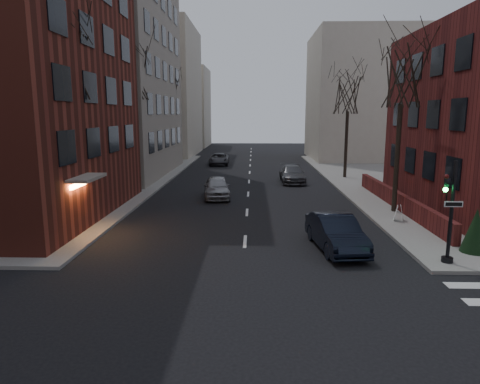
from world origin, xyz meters
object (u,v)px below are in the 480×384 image
Objects in this scene: parked_sedan at (336,233)px; car_lane_silver at (217,187)px; streetlamp_far at (179,128)px; car_lane_far at (219,159)px; tree_left_b at (133,73)px; streetlamp_near at (129,138)px; tree_right_a at (403,75)px; sandwich_board at (399,213)px; evergreen_shrub at (476,230)px; tree_right_b at (348,94)px; traffic_signal at (449,219)px; tree_left_a at (65,60)px; tree_left_c at (169,94)px; car_lane_gray at (292,174)px.

parked_sedan is 13.16m from car_lane_silver.
car_lane_far is (4.54, 0.60, -3.57)m from streetlamp_far.
streetlamp_near is (0.60, -4.00, -4.68)m from tree_left_b.
car_lane_far is at bearing 116.86° from tree_right_a.
parked_sedan reaches higher than sandwich_board.
car_lane_far is 5.65× the size of sandwich_board.
evergreen_shrub is at bearing -33.20° from streetlamp_near.
streetlamp_far reaches higher than sandwich_board.
tree_right_a is at bearing -54.69° from streetlamp_far.
tree_right_b is at bearing -30.47° from streetlamp_far.
streetlamp_near reaches higher than parked_sedan.
tree_right_a is at bearing 84.53° from traffic_signal.
tree_left_a reaches higher than tree_right_a.
tree_left_b is 6.18m from streetlamp_near.
streetlamp_far is 3.36× the size of evergreen_shrub.
tree_left_a is at bearing -157.56° from sandwich_board.
tree_left_c is 9.35m from car_lane_far.
evergreen_shrub is (1.37, -5.37, 0.51)m from sandwich_board.
tree_left_a is (-16.74, 5.01, 6.56)m from traffic_signal.
tree_left_a reaches higher than traffic_signal.
car_lane_gray is 14.75m from sandwich_board.
tree_left_a is at bearing 163.35° from traffic_signal.
car_lane_far is (-12.46, 24.60, -7.36)m from tree_right_a.
car_lane_gray is at bearing -45.78° from streetlamp_far.
car_lane_silver reaches higher than car_lane_far.
sandwich_board is at bearing 5.59° from tree_left_a.
tree_left_c is at bearing 90.00° from tree_left_b.
parked_sedan is (12.80, -3.07, -7.71)m from tree_left_a.
car_lane_far is at bearing 7.50° from streetlamp_far.
tree_left_c reaches higher than car_lane_far.
parked_sedan is (12.20, -11.07, -3.47)m from streetlamp_near.
tree_left_a is 1.06× the size of tree_left_c.
streetlamp_far is 1.31× the size of car_lane_far.
streetlamp_far is at bearing 149.53° from tree_right_b.
tree_right_a is 11.21m from parked_sedan.
tree_left_b reaches higher than streetlamp_near.
parked_sedan is at bearing -13.47° from tree_left_a.
sandwich_board is at bearing -57.90° from streetlamp_far.
car_lane_silver is at bearing 157.60° from tree_right_a.
sandwich_board is at bearing -91.71° from tree_right_b.
parked_sedan is at bearing -115.46° from sandwich_board.
tree_right_a is 2.03× the size of car_lane_far.
car_lane_gray is at bearing 83.13° from parked_sedan.
evergreen_shrub is (11.89, -12.24, 0.33)m from car_lane_silver.
sandwich_board is (16.51, -26.33, -3.66)m from streetlamp_far.
tree_right_a is 13.96m from car_lane_silver.
tree_left_a is at bearing -90.00° from tree_left_c.
tree_left_b is 1.18× the size of tree_right_b.
car_lane_silver is at bearing -72.90° from streetlamp_far.
streetlamp_far reaches higher than car_lane_far.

